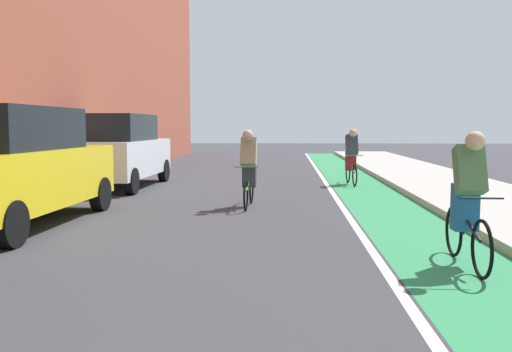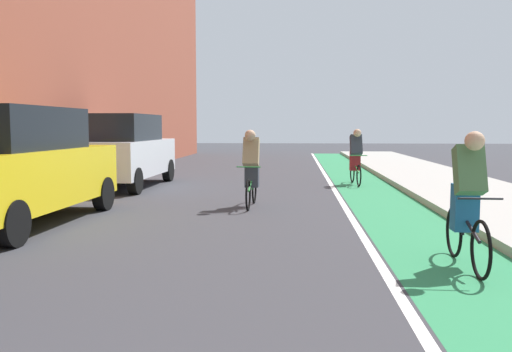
% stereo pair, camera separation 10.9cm
% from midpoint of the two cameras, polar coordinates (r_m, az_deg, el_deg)
% --- Properties ---
extents(ground_plane, '(79.52, 79.52, 0.00)m').
position_cam_midpoint_polar(ground_plane, '(13.35, -2.98, -1.93)').
color(ground_plane, '#38383D').
extents(bike_lane_paint, '(1.60, 36.15, 0.00)m').
position_cam_midpoint_polar(bike_lane_paint, '(15.39, 10.68, -1.06)').
color(bike_lane_paint, '#2D8451').
rests_on(bike_lane_paint, ground).
extents(lane_divider_stripe, '(0.12, 36.15, 0.00)m').
position_cam_midpoint_polar(lane_divider_stripe, '(15.30, 7.34, -1.04)').
color(lane_divider_stripe, white).
rests_on(lane_divider_stripe, ground).
extents(sidewalk_right, '(3.06, 36.15, 0.14)m').
position_cam_midpoint_polar(sidewalk_right, '(15.85, 19.07, -0.82)').
color(sidewalk_right, '#A8A59E').
rests_on(sidewalk_right, ground).
extents(parked_suv_yellow_cab, '(2.04, 4.49, 1.98)m').
position_cam_midpoint_polar(parked_suv_yellow_cab, '(9.94, -24.54, 1.02)').
color(parked_suv_yellow_cab, yellow).
rests_on(parked_suv_yellow_cab, ground).
extents(parked_suv_white, '(1.94, 4.39, 1.98)m').
position_cam_midpoint_polar(parked_suv_white, '(15.28, -14.40, 2.64)').
color(parked_suv_white, silver).
rests_on(parked_suv_white, ground).
extents(cyclist_mid, '(0.48, 1.71, 1.61)m').
position_cam_midpoint_polar(cyclist_mid, '(6.87, 20.84, -2.28)').
color(cyclist_mid, black).
rests_on(cyclist_mid, ground).
extents(cyclist_trailing, '(0.48, 1.67, 1.59)m').
position_cam_midpoint_polar(cyclist_trailing, '(11.21, -1.04, 0.83)').
color(cyclist_trailing, black).
rests_on(cyclist_trailing, ground).
extents(cyclist_far, '(0.48, 1.66, 1.58)m').
position_cam_midpoint_polar(cyclist_far, '(15.80, 9.74, 2.18)').
color(cyclist_far, black).
rests_on(cyclist_far, ground).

